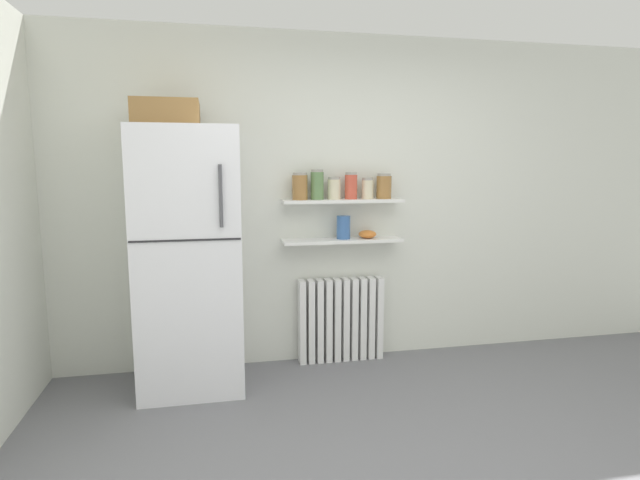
{
  "coord_description": "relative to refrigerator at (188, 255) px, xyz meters",
  "views": [
    {
      "loc": [
        -0.98,
        -1.99,
        1.59
      ],
      "look_at": [
        -0.22,
        1.6,
        1.05
      ],
      "focal_mm": 28.7,
      "sensor_mm": 36.0,
      "label": 1
    }
  ],
  "objects": [
    {
      "name": "back_wall",
      "position": [
        1.16,
        0.38,
        0.34
      ],
      "size": [
        7.04,
        0.1,
        2.6
      ],
      "primitive_type": "cube",
      "color": "silver",
      "rests_on": "ground_plane"
    },
    {
      "name": "radiator",
      "position": [
        1.18,
        0.25,
        -0.62
      ],
      "size": [
        0.69,
        0.12,
        0.68
      ],
      "color": "white",
      "rests_on": "ground_plane"
    },
    {
      "name": "storage_jar_4",
      "position": [
        1.38,
        0.22,
        0.45
      ],
      "size": [
        0.09,
        0.09,
        0.17
      ],
      "color": "beige",
      "rests_on": "wall_shelf_upper"
    },
    {
      "name": "storage_jar_0",
      "position": [
        0.84,
        0.22,
        0.47
      ],
      "size": [
        0.12,
        0.12,
        0.21
      ],
      "color": "olive",
      "rests_on": "wall_shelf_upper"
    },
    {
      "name": "wall_shelf_upper",
      "position": [
        1.18,
        0.22,
        0.35
      ],
      "size": [
        0.95,
        0.22,
        0.02
      ],
      "primitive_type": "cube",
      "color": "white"
    },
    {
      "name": "storage_jar_3",
      "position": [
        1.24,
        0.22,
        0.47
      ],
      "size": [
        0.1,
        0.1,
        0.21
      ],
      "color": "#C64C38",
      "rests_on": "wall_shelf_upper"
    },
    {
      "name": "ground_plane",
      "position": [
        1.16,
        -1.17,
        -0.96
      ],
      "size": [
        7.04,
        7.04,
        0.0
      ],
      "primitive_type": "plane",
      "color": "slate"
    },
    {
      "name": "vase",
      "position": [
        1.18,
        0.22,
        0.14
      ],
      "size": [
        0.11,
        0.11,
        0.18
      ],
      "primitive_type": "cylinder",
      "color": "#38609E",
      "rests_on": "wall_shelf_lower"
    },
    {
      "name": "refrigerator",
      "position": [
        0.0,
        0.0,
        0.0
      ],
      "size": [
        0.71,
        0.69,
        2.01
      ],
      "color": "silver",
      "rests_on": "ground_plane"
    },
    {
      "name": "storage_jar_1",
      "position": [
        0.97,
        0.22,
        0.48
      ],
      "size": [
        0.1,
        0.1,
        0.23
      ],
      "color": "#5B7F4C",
      "rests_on": "wall_shelf_upper"
    },
    {
      "name": "shelf_bowl",
      "position": [
        1.38,
        0.22,
        0.08
      ],
      "size": [
        0.14,
        0.14,
        0.06
      ],
      "primitive_type": "ellipsoid",
      "color": "orange",
      "rests_on": "wall_shelf_lower"
    },
    {
      "name": "storage_jar_2",
      "position": [
        1.11,
        0.22,
        0.45
      ],
      "size": [
        0.1,
        0.1,
        0.17
      ],
      "color": "beige",
      "rests_on": "wall_shelf_upper"
    },
    {
      "name": "storage_jar_5",
      "position": [
        1.51,
        0.22,
        0.46
      ],
      "size": [
        0.12,
        0.12,
        0.2
      ],
      "color": "olive",
      "rests_on": "wall_shelf_upper"
    },
    {
      "name": "wall_shelf_lower",
      "position": [
        1.18,
        0.22,
        0.04
      ],
      "size": [
        0.95,
        0.22,
        0.02
      ],
      "primitive_type": "cube",
      "color": "white"
    }
  ]
}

